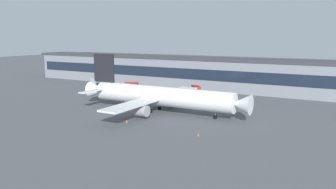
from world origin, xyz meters
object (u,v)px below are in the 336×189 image
(fuel_truck, at_px, (97,80))
(pushback_tractor, at_px, (144,88))
(stair_truck, at_px, (196,90))
(traffic_cone_1, at_px, (127,121))
(belt_loader, at_px, (132,84))
(follow_me_car, at_px, (106,85))
(traffic_cone_0, at_px, (198,135))
(airliner, at_px, (159,96))

(fuel_truck, bearing_deg, pushback_tractor, -10.10)
(stair_truck, height_order, traffic_cone_1, stair_truck)
(belt_loader, xyz_separation_m, traffic_cone_1, (38.99, -55.90, -0.81))
(traffic_cone_1, bearing_deg, fuel_truck, 137.11)
(stair_truck, relative_size, traffic_cone_1, 8.82)
(pushback_tractor, xyz_separation_m, stair_truck, (24.81, 0.55, 0.93))
(fuel_truck, relative_size, traffic_cone_1, 12.75)
(belt_loader, relative_size, stair_truck, 1.09)
(traffic_cone_1, bearing_deg, pushback_tractor, 119.14)
(stair_truck, xyz_separation_m, fuel_truck, (-57.01, 5.19, -0.10))
(stair_truck, bearing_deg, follow_me_car, -176.89)
(pushback_tractor, relative_size, belt_loader, 0.79)
(pushback_tractor, xyz_separation_m, traffic_cone_0, (50.51, -52.10, -0.76))
(traffic_cone_0, relative_size, traffic_cone_1, 0.84)
(stair_truck, relative_size, traffic_cone_0, 10.54)
(pushback_tractor, distance_m, traffic_cone_1, 57.39)
(traffic_cone_1, bearing_deg, traffic_cone_0, -5.01)
(traffic_cone_0, bearing_deg, pushback_tractor, 134.11)
(belt_loader, distance_m, fuel_truck, 21.17)
(airliner, height_order, follow_me_car, airliner)
(stair_truck, bearing_deg, traffic_cone_1, -86.46)
(belt_loader, bearing_deg, traffic_cone_0, -43.24)
(fuel_truck, bearing_deg, follow_me_car, -32.43)
(airliner, xyz_separation_m, traffic_cone_0, (21.87, -17.86, -4.72))
(pushback_tractor, xyz_separation_m, traffic_cone_1, (27.94, -50.13, -0.70))
(follow_me_car, bearing_deg, airliner, -33.53)
(pushback_tractor, relative_size, follow_me_car, 1.13)
(stair_truck, bearing_deg, belt_loader, 171.69)
(follow_me_car, distance_m, fuel_truck, 14.26)
(follow_me_car, distance_m, traffic_cone_0, 86.72)
(traffic_cone_0, distance_m, traffic_cone_1, 22.66)
(follow_me_car, relative_size, traffic_cone_1, 6.74)
(airliner, height_order, traffic_cone_1, airliner)
(fuel_truck, distance_m, traffic_cone_1, 82.10)
(pushback_tractor, bearing_deg, stair_truck, 1.26)
(stair_truck, bearing_deg, traffic_cone_0, -63.97)
(airliner, relative_size, pushback_tractor, 10.78)
(belt_loader, height_order, traffic_cone_1, belt_loader)
(airliner, height_order, fuel_truck, airliner)
(belt_loader, bearing_deg, follow_me_car, -139.98)
(follow_me_car, height_order, fuel_truck, fuel_truck)
(pushback_tractor, height_order, traffic_cone_1, pushback_tractor)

